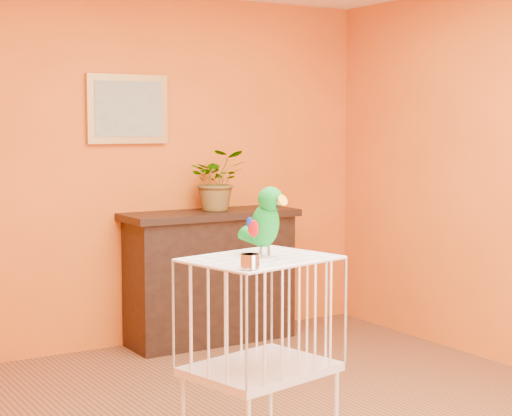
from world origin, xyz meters
TOP-DOWN VIEW (x-y plane):
  - room_shell at (0.00, 0.00)m, footprint 4.50×4.50m
  - console_cabinet at (0.56, 2.02)m, footprint 1.34×0.48m
  - potted_plant at (0.63, 1.99)m, footprint 0.55×0.58m
  - framed_picture at (0.00, 2.22)m, footprint 0.62×0.04m
  - birdcage at (-0.35, -0.19)m, footprint 0.75×0.63m
  - feed_cup at (-0.55, -0.44)m, footprint 0.09×0.09m
  - parrot at (-0.29, -0.14)m, footprint 0.17×0.30m

SIDE VIEW (x-z plane):
  - console_cabinet at x=0.56m, z-range 0.00..0.99m
  - birdcage at x=-0.35m, z-range 0.02..1.03m
  - feed_cup at x=-0.55m, z-range 1.02..1.08m
  - potted_plant at x=0.63m, z-range 0.99..1.35m
  - parrot at x=-0.29m, z-range 1.01..1.35m
  - room_shell at x=0.00m, z-range -0.67..3.83m
  - framed_picture at x=0.00m, z-range 1.50..2.00m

